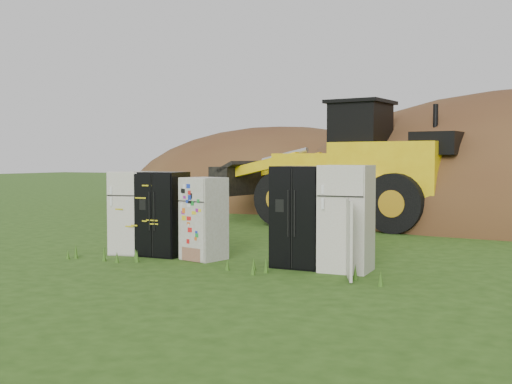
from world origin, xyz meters
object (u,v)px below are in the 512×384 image
Objects in this scene: wheel_loader at (332,163)px; fridge_open_door at (346,218)px; fridge_black_right at (300,217)px; fridge_sticker at (204,219)px; fridge_leftmost at (132,213)px; fridge_black_side at (163,214)px.

fridge_open_door is at bearing -62.26° from wheel_loader.
fridge_sticker is at bearing -178.83° from fridge_black_right.
fridge_sticker is at bearing -83.27° from wheel_loader.
fridge_black_side is at bearing -10.26° from fridge_leftmost.
fridge_sticker is at bearing 177.07° from fridge_open_door.
wheel_loader reaches higher than fridge_open_door.
fridge_open_door is (4.63, -0.02, 0.08)m from fridge_leftmost.
fridge_black_right is at bearing -1.20° from fridge_black_side.
fridge_black_side is at bearing -168.65° from fridge_sticker.
fridge_open_door is (2.89, -0.02, 0.13)m from fridge_sticker.
wheel_loader reaches higher than fridge_black_right.
fridge_black_right reaches higher than fridge_sticker.
fridge_black_right is at bearing -68.23° from wheel_loader.
wheel_loader is at bearing 63.55° from fridge_leftmost.
wheel_loader is at bearing 108.81° from fridge_open_door.
wheel_loader is (1.69, 7.49, 0.97)m from fridge_leftmost.
wheel_loader is at bearing 104.32° from fridge_sticker.
fridge_black_side is 3.89m from fridge_open_door.
fridge_black_right is 7.78m from wheel_loader.
fridge_open_door is at bearing -13.97° from fridge_leftmost.
fridge_sticker is (1.74, 0.00, -0.05)m from fridge_leftmost.
fridge_sticker is (1.00, -0.05, -0.05)m from fridge_black_side.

